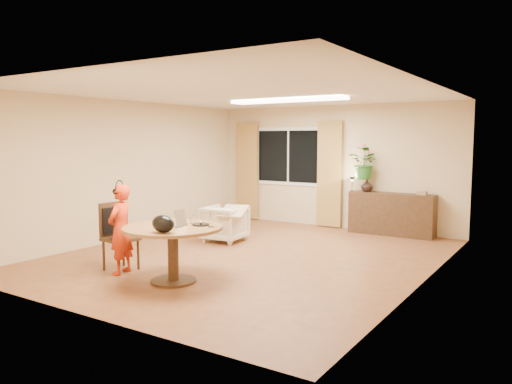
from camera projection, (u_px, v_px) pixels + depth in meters
floor at (250, 256)px, 8.06m from camera, size 6.50×6.50×0.00m
ceiling at (250, 93)px, 7.79m from camera, size 6.50×6.50×0.00m
wall_back at (334, 167)px, 10.65m from camera, size 5.50×0.00×5.50m
wall_left at (129, 170)px, 9.41m from camera, size 0.00×6.50×6.50m
wall_right at (427, 184)px, 6.45m from camera, size 0.00×6.50×6.50m
window at (288, 156)px, 11.20m from camera, size 1.70×0.03×1.30m
curtain_left at (248, 171)px, 11.74m from camera, size 0.55×0.08×2.25m
curtain_right at (330, 174)px, 10.61m from camera, size 0.55×0.08×2.25m
ceiling_panel at (287, 100)px, 8.80m from camera, size 2.20×0.35×0.05m
dining_table at (173, 238)px, 6.53m from camera, size 1.31×1.31×0.74m
dining_chair at (121, 237)px, 7.15m from camera, size 0.50×0.47×0.97m
child at (121, 229)px, 6.95m from camera, size 0.52×0.40×1.26m
laptop at (171, 217)px, 6.56m from camera, size 0.37×0.27×0.23m
tumbler at (193, 219)px, 6.72m from camera, size 0.09×0.09×0.12m
wine_glass at (211, 219)px, 6.46m from camera, size 0.08×0.08×0.21m
pot_lid at (201, 224)px, 6.60m from camera, size 0.28×0.28×0.04m
handbag at (163, 224)px, 6.07m from camera, size 0.35×0.23×0.22m
armchair at (225, 224)px, 9.21m from camera, size 0.77×0.79×0.66m
throw at (234, 207)px, 8.96m from camera, size 0.60×0.66×0.03m
sideboard at (392, 214)px, 9.81m from camera, size 1.66×0.41×0.83m
vase at (367, 186)px, 10.03m from camera, size 0.28×0.28×0.25m
bouquet at (365, 163)px, 10.01m from camera, size 0.73×0.68×0.66m
book_stack at (422, 193)px, 9.45m from camera, size 0.21×0.17×0.07m
desk_lamp at (352, 183)px, 10.15m from camera, size 0.14×0.14×0.31m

